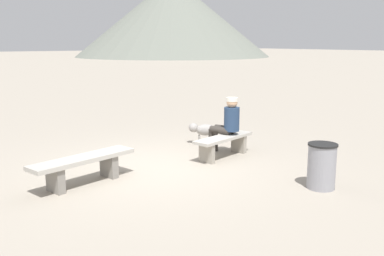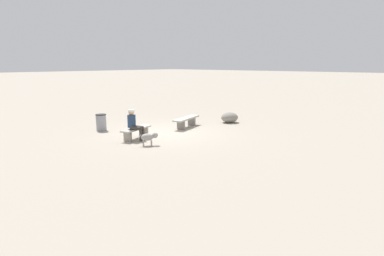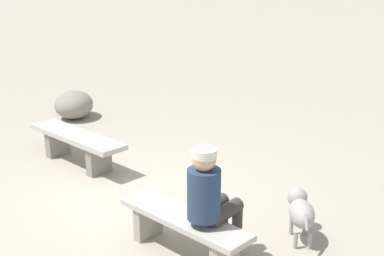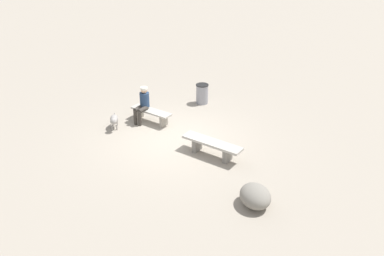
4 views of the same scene
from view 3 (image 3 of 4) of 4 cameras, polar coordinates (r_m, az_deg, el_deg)
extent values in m
cube|color=#9E9384|center=(6.72, -6.55, -7.96)|extent=(210.00, 210.00, 0.06)
cube|color=gray|center=(8.32, -14.60, -1.63)|extent=(0.22, 0.38, 0.40)
cube|color=gray|center=(7.48, -10.24, -3.52)|extent=(0.22, 0.38, 0.40)
cube|color=#B2ADA3|center=(7.82, -12.65, -0.88)|extent=(1.93, 0.87, 0.07)
cube|color=gray|center=(5.73, -4.84, -10.15)|extent=(0.18, 0.35, 0.38)
cube|color=#B2ADA3|center=(5.28, -0.90, -9.97)|extent=(1.59, 0.75, 0.06)
cylinder|color=navy|center=(4.95, 1.32, -7.32)|extent=(0.32, 0.32, 0.50)
sphere|color=#D8A87F|center=(4.82, 1.35, -3.49)|extent=(0.23, 0.23, 0.23)
cylinder|color=silver|center=(4.79, 1.36, -2.78)|extent=(0.24, 0.24, 0.08)
cylinder|color=#38332D|center=(5.18, 3.65, -9.25)|extent=(0.29, 0.48, 0.15)
cylinder|color=#38332D|center=(5.47, 4.99, -10.81)|extent=(0.11, 0.11, 0.52)
cylinder|color=#38332D|center=(5.28, 2.04, -8.72)|extent=(0.29, 0.48, 0.15)
cylinder|color=#38332D|center=(5.56, 3.44, -10.29)|extent=(0.11, 0.11, 0.52)
ellipsoid|color=gray|center=(5.68, 12.00, -9.23)|extent=(0.54, 0.49, 0.27)
sphere|color=gray|center=(5.92, 11.56, -7.51)|extent=(0.22, 0.22, 0.22)
cylinder|color=gray|center=(5.91, 10.90, -10.60)|extent=(0.04, 0.04, 0.19)
cylinder|color=gray|center=(5.93, 12.32, -10.56)|extent=(0.04, 0.04, 0.19)
cylinder|color=gray|center=(5.65, 11.37, -12.03)|extent=(0.04, 0.04, 0.19)
cylinder|color=gray|center=(5.67, 12.87, -11.98)|extent=(0.04, 0.04, 0.19)
cylinder|color=gray|center=(5.42, 12.53, -10.15)|extent=(0.12, 0.09, 0.15)
ellipsoid|color=gray|center=(10.30, -12.91, 2.53)|extent=(1.13, 1.06, 0.53)
camera|label=1|loc=(10.51, -57.47, 6.91)|focal=40.65mm
camera|label=2|loc=(12.96, 75.45, 5.35)|focal=29.26mm
camera|label=4|loc=(17.78, 1.51, 28.41)|focal=38.18mm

